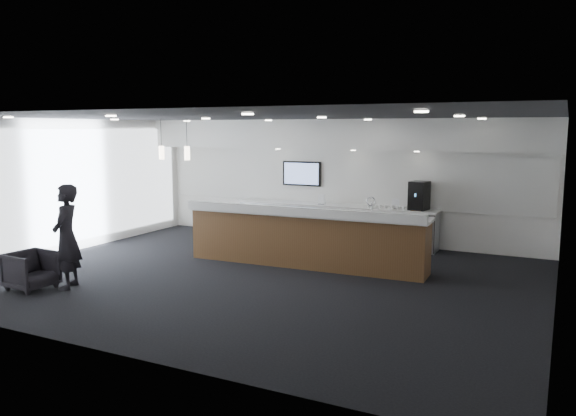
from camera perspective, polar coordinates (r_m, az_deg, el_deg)
The scene contains 27 objects.
ground at distance 10.67m, azimuth -2.67°, elevation -7.04°, with size 10.00×10.00×0.00m, color black.
ceiling at distance 10.31m, azimuth -2.78°, elevation 9.28°, with size 10.00×8.00×0.02m, color black.
back_wall at distance 13.99m, azimuth 5.29°, elevation 2.77°, with size 10.00×0.02×3.00m, color white.
left_wall at distance 13.53m, azimuth -21.56°, elevation 2.07°, with size 0.02×8.00×3.00m, color white.
right_wall at distance 9.09m, azimuth 26.00°, elevation -0.85°, with size 0.02×8.00×3.00m, color white.
soffit_bulkhead at distance 13.52m, azimuth 4.66°, elevation 7.48°, with size 10.00×0.90×0.70m, color silver.
alcove_panel at distance 13.96m, azimuth 5.25°, elevation 3.17°, with size 9.80×0.06×1.40m, color silver.
window_blinds_wall at distance 13.50m, azimuth -21.45°, elevation 2.06°, with size 0.04×7.36×2.55m, color white.
back_credenza at distance 13.79m, azimuth 4.69°, elevation -1.58°, with size 5.06×0.66×0.95m.
wall_tv at distance 14.29m, azimuth 1.41°, elevation 3.52°, with size 1.05×0.08×0.62m.
pendant_left at distance 12.31m, azimuth -10.76°, elevation 5.45°, with size 0.12×0.12×0.30m, color #FFE8C6.
pendant_right at distance 12.74m, azimuth -13.28°, elevation 5.46°, with size 0.12×0.12×0.30m, color #FFE8C6.
ceiling_can_lights at distance 10.31m, azimuth -2.78°, elevation 9.11°, with size 7.00×5.00×0.02m, color white, non-canonical shape.
service_counter at distance 11.42m, azimuth 1.72°, elevation -3.07°, with size 5.06×1.03×1.49m.
coffee_machine at distance 13.05m, azimuth 13.18°, elevation 1.22°, with size 0.44×0.53×0.65m.
info_sign_left at distance 13.70m, azimuth 3.41°, elevation 0.88°, with size 0.18×0.02×0.24m, color silver.
info_sign_right at distance 13.13m, azimuth 10.85°, elevation 0.41°, with size 0.17×0.02×0.23m, color silver.
armchair at distance 10.79m, azimuth -24.61°, elevation -5.78°, with size 0.71×0.74×0.67m, color black.
lounge_guest at distance 10.50m, azimuth -21.58°, elevation -2.72°, with size 0.67×0.44×1.83m, color black.
cup_0 at distance 13.02m, azimuth 12.30°, elevation -0.02°, with size 0.09×0.09×0.08m, color white.
cup_1 at distance 13.06m, azimuth 11.71°, elevation 0.02°, with size 0.09×0.09×0.08m, color white.
cup_2 at distance 13.09m, azimuth 11.12°, elevation 0.06°, with size 0.09×0.09×0.08m, color white.
cup_3 at distance 13.13m, azimuth 10.53°, elevation 0.10°, with size 0.09×0.09×0.08m, color white.
cup_4 at distance 13.17m, azimuth 9.94°, elevation 0.13°, with size 0.09×0.09×0.08m, color white.
cup_5 at distance 13.21m, azimuth 9.36°, elevation 0.17°, with size 0.09×0.09×0.08m, color white.
cup_6 at distance 13.25m, azimuth 8.78°, elevation 0.21°, with size 0.09×0.09×0.08m, color white.
cup_7 at distance 13.29m, azimuth 8.21°, elevation 0.25°, with size 0.09×0.09×0.08m, color white.
Camera 1 is at (5.03, -9.00, 2.77)m, focal length 35.00 mm.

